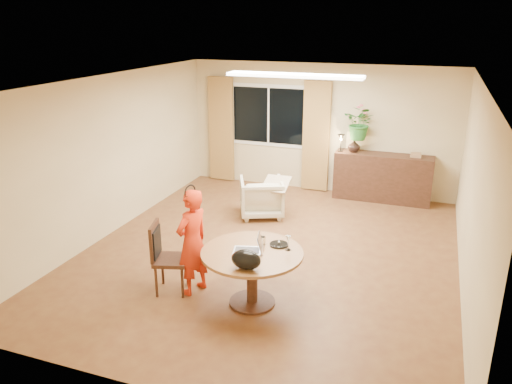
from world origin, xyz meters
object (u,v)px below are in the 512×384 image
dining_table (252,263)px  child (192,242)px  sideboard (382,177)px  armchair (261,197)px  dining_chair (171,258)px

dining_table → child: 0.84m
sideboard → armchair: bearing=-141.3°
armchair → sideboard: size_ratio=0.41×
child → armchair: bearing=-160.8°
armchair → sideboard: 2.53m
dining_table → sideboard: (1.09, 4.45, -0.10)m
sideboard → child: bearing=-113.4°
dining_chair → child: (0.27, 0.09, 0.23)m
dining_table → sideboard: 4.58m
child → dining_table: bearing=106.7°
armchair → child: bearing=67.0°
dining_table → armchair: (-0.88, 2.87, -0.21)m
dining_chair → dining_table: bearing=-12.7°
armchair → sideboard: (1.97, 1.58, 0.12)m
dining_table → child: (-0.83, 0.02, 0.14)m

